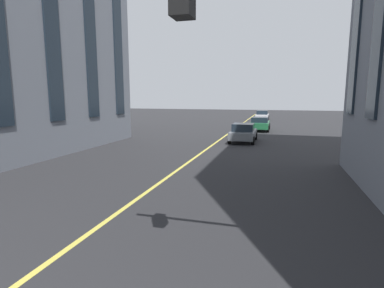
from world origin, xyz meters
name	(u,v)px	position (x,y,z in m)	size (l,w,h in m)	color
lane_centre_line	(212,146)	(20.00, 0.00, 0.00)	(80.00, 0.16, 0.01)	#D8C64C
car_white_near	(262,115)	(44.87, -2.09, 0.70)	(3.90, 1.89, 1.40)	silver
car_grey_oncoming	(243,133)	(22.47, -1.91, 0.70)	(3.90, 1.89, 1.40)	slate
car_green_far	(260,124)	(30.66, -2.63, 0.70)	(4.40, 1.95, 1.37)	#1E6038
traffic_light_mast	(349,54)	(3.96, -5.26, 3.92)	(0.36, 4.59, 5.50)	#595B60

